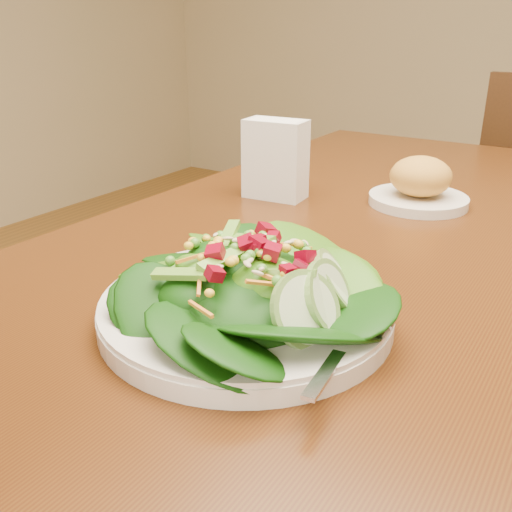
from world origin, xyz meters
name	(u,v)px	position (x,y,z in m)	size (l,w,h in m)	color
dining_table	(403,284)	(0.00, 0.00, 0.65)	(0.90, 1.40, 0.75)	#42230A
salad_plate	(254,294)	(-0.04, -0.39, 0.78)	(0.31, 0.31, 0.09)	silver
bread_plate	(420,185)	(-0.03, 0.11, 0.78)	(0.17, 0.17, 0.09)	silver
napkin_holder	(275,157)	(-0.26, 0.02, 0.82)	(0.11, 0.07, 0.14)	white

